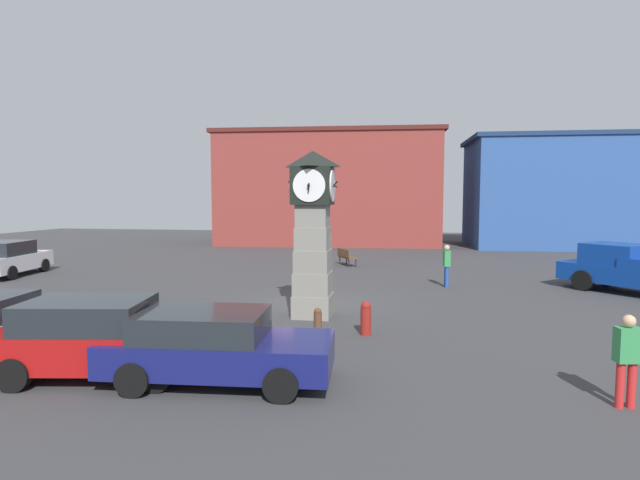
{
  "coord_description": "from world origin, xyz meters",
  "views": [
    {
      "loc": [
        3.16,
        -16.41,
        3.59
      ],
      "look_at": [
        0.19,
        1.35,
        2.1
      ],
      "focal_mm": 28.0,
      "sensor_mm": 36.0,
      "label": 1
    }
  ],
  "objects_px": {
    "pedestrian_crossing_lot": "(627,355)",
    "bollard_far_row": "(254,332)",
    "car_by_building": "(215,346)",
    "bench": "(346,256)",
    "clock_tower": "(313,231)",
    "bollard_near_tower": "(366,318)",
    "bollard_mid_row": "(318,324)",
    "car_far_lot": "(8,258)",
    "car_near_tower": "(100,337)",
    "pedestrian_near_bench": "(447,263)",
    "pickup_truck": "(640,270)"
  },
  "relations": [
    {
      "from": "bollard_far_row",
      "to": "car_far_lot",
      "type": "bearing_deg",
      "value": 147.57
    },
    {
      "from": "clock_tower",
      "to": "pedestrian_near_bench",
      "type": "relative_size",
      "value": 2.91
    },
    {
      "from": "bench",
      "to": "pickup_truck",
      "type": "bearing_deg",
      "value": -27.96
    },
    {
      "from": "car_far_lot",
      "to": "pickup_truck",
      "type": "height_order",
      "value": "pickup_truck"
    },
    {
      "from": "car_far_lot",
      "to": "car_by_building",
      "type": "bearing_deg",
      "value": -37.71
    },
    {
      "from": "pedestrian_crossing_lot",
      "to": "bollard_mid_row",
      "type": "bearing_deg",
      "value": 152.62
    },
    {
      "from": "bollard_mid_row",
      "to": "bollard_far_row",
      "type": "height_order",
      "value": "bollard_far_row"
    },
    {
      "from": "bollard_far_row",
      "to": "car_by_building",
      "type": "relative_size",
      "value": 0.22
    },
    {
      "from": "clock_tower",
      "to": "car_by_building",
      "type": "bearing_deg",
      "value": -98.99
    },
    {
      "from": "clock_tower",
      "to": "car_near_tower",
      "type": "xyz_separation_m",
      "value": [
        -3.36,
        -5.74,
        -1.82
      ]
    },
    {
      "from": "car_near_tower",
      "to": "pedestrian_crossing_lot",
      "type": "distance_m",
      "value": 9.85
    },
    {
      "from": "bollard_far_row",
      "to": "bench",
      "type": "xyz_separation_m",
      "value": [
        0.39,
        15.56,
        0.01
      ]
    },
    {
      "from": "pedestrian_crossing_lot",
      "to": "bollard_far_row",
      "type": "bearing_deg",
      "value": 165.49
    },
    {
      "from": "bollard_far_row",
      "to": "pedestrian_crossing_lot",
      "type": "bearing_deg",
      "value": -14.51
    },
    {
      "from": "bollard_near_tower",
      "to": "car_by_building",
      "type": "height_order",
      "value": "car_by_building"
    },
    {
      "from": "clock_tower",
      "to": "car_near_tower",
      "type": "bearing_deg",
      "value": -120.3
    },
    {
      "from": "clock_tower",
      "to": "bollard_far_row",
      "type": "relative_size",
      "value": 4.98
    },
    {
      "from": "clock_tower",
      "to": "bollard_far_row",
      "type": "height_order",
      "value": "clock_tower"
    },
    {
      "from": "bollard_near_tower",
      "to": "bollard_far_row",
      "type": "xyz_separation_m",
      "value": [
        -2.45,
        -2.02,
        0.06
      ]
    },
    {
      "from": "car_near_tower",
      "to": "pedestrian_crossing_lot",
      "type": "height_order",
      "value": "pedestrian_crossing_lot"
    },
    {
      "from": "clock_tower",
      "to": "pedestrian_crossing_lot",
      "type": "relative_size",
      "value": 3.09
    },
    {
      "from": "pickup_truck",
      "to": "bench",
      "type": "bearing_deg",
      "value": 152.04
    },
    {
      "from": "bollard_mid_row",
      "to": "bench",
      "type": "height_order",
      "value": "bench"
    },
    {
      "from": "clock_tower",
      "to": "car_far_lot",
      "type": "distance_m",
      "value": 16.49
    },
    {
      "from": "clock_tower",
      "to": "bollard_mid_row",
      "type": "height_order",
      "value": "clock_tower"
    },
    {
      "from": "clock_tower",
      "to": "bollard_near_tower",
      "type": "distance_m",
      "value": 3.32
    },
    {
      "from": "bollard_mid_row",
      "to": "car_far_lot",
      "type": "bearing_deg",
      "value": 153.0
    },
    {
      "from": "bollard_far_row",
      "to": "pedestrian_near_bench",
      "type": "xyz_separation_m",
      "value": [
        5.15,
        9.72,
        0.48
      ]
    },
    {
      "from": "car_by_building",
      "to": "bench",
      "type": "distance_m",
      "value": 17.45
    },
    {
      "from": "bollard_near_tower",
      "to": "bollard_far_row",
      "type": "relative_size",
      "value": 0.89
    },
    {
      "from": "clock_tower",
      "to": "car_near_tower",
      "type": "relative_size",
      "value": 1.11
    },
    {
      "from": "bench",
      "to": "clock_tower",
      "type": "bearing_deg",
      "value": -88.47
    },
    {
      "from": "car_near_tower",
      "to": "car_by_building",
      "type": "height_order",
      "value": "car_near_tower"
    },
    {
      "from": "bench",
      "to": "car_far_lot",
      "type": "bearing_deg",
      "value": -157.71
    },
    {
      "from": "clock_tower",
      "to": "pickup_truck",
      "type": "bearing_deg",
      "value": 25.46
    },
    {
      "from": "bench",
      "to": "pedestrian_crossing_lot",
      "type": "height_order",
      "value": "pedestrian_crossing_lot"
    },
    {
      "from": "clock_tower",
      "to": "bollard_mid_row",
      "type": "distance_m",
      "value": 3.49
    },
    {
      "from": "car_by_building",
      "to": "pickup_truck",
      "type": "height_order",
      "value": "pickup_truck"
    },
    {
      "from": "bollard_near_tower",
      "to": "bench",
      "type": "bearing_deg",
      "value": 98.68
    },
    {
      "from": "car_near_tower",
      "to": "pedestrian_near_bench",
      "type": "bearing_deg",
      "value": 56.11
    },
    {
      "from": "pedestrian_crossing_lot",
      "to": "bollard_near_tower",
      "type": "bearing_deg",
      "value": 140.7
    },
    {
      "from": "car_by_building",
      "to": "pedestrian_near_bench",
      "type": "bearing_deg",
      "value": 65.21
    },
    {
      "from": "bollard_near_tower",
      "to": "car_by_building",
      "type": "distance_m",
      "value": 4.72
    },
    {
      "from": "car_far_lot",
      "to": "pedestrian_near_bench",
      "type": "distance_m",
      "value": 19.89
    },
    {
      "from": "bollard_far_row",
      "to": "pickup_truck",
      "type": "distance_m",
      "value": 15.33
    },
    {
      "from": "car_near_tower",
      "to": "pickup_truck",
      "type": "relative_size",
      "value": 0.84
    },
    {
      "from": "bollard_mid_row",
      "to": "pedestrian_crossing_lot",
      "type": "distance_m",
      "value": 6.65
    },
    {
      "from": "bollard_near_tower",
      "to": "bollard_mid_row",
      "type": "xyz_separation_m",
      "value": [
        -1.14,
        -0.83,
        -0.02
      ]
    },
    {
      "from": "bollard_far_row",
      "to": "car_near_tower",
      "type": "relative_size",
      "value": 0.22
    },
    {
      "from": "pickup_truck",
      "to": "bollard_far_row",
      "type": "bearing_deg",
      "value": -142.6
    }
  ]
}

